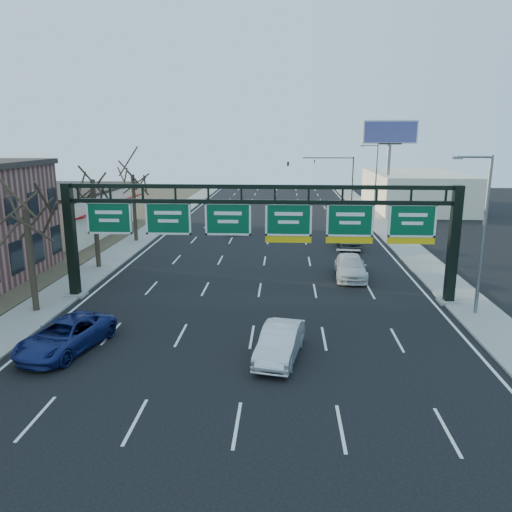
# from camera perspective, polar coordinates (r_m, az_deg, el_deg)

# --- Properties ---
(ground) EXTENTS (160.00, 160.00, 0.00)m
(ground) POSITION_cam_1_polar(r_m,az_deg,el_deg) (23.98, -0.80, -11.05)
(ground) COLOR black
(ground) RESTS_ON ground
(sidewalk_left) EXTENTS (3.00, 120.00, 0.12)m
(sidewalk_left) POSITION_cam_1_polar(r_m,az_deg,el_deg) (45.26, -15.31, 0.39)
(sidewalk_left) COLOR gray
(sidewalk_left) RESTS_ON ground
(sidewalk_right) EXTENTS (3.00, 120.00, 0.12)m
(sidewalk_right) POSITION_cam_1_polar(r_m,az_deg,el_deg) (44.35, 17.86, -0.05)
(sidewalk_right) COLOR gray
(sidewalk_right) RESTS_ON ground
(lane_markings) EXTENTS (21.60, 120.00, 0.01)m
(lane_markings) POSITION_cam_1_polar(r_m,az_deg,el_deg) (42.95, 1.10, 0.11)
(lane_markings) COLOR white
(lane_markings) RESTS_ON ground
(sign_gantry) EXTENTS (24.60, 1.20, 7.20)m
(sign_gantry) POSITION_cam_1_polar(r_m,az_deg,el_deg) (30.26, 0.55, 3.35)
(sign_gantry) COLOR black
(sign_gantry) RESTS_ON ground
(cream_strip) EXTENTS (10.90, 18.40, 4.70)m
(cream_strip) POSITION_cam_1_polar(r_m,az_deg,el_deg) (56.26, -21.01, 4.86)
(cream_strip) COLOR beige
(cream_strip) RESTS_ON ground
(building_right_distant) EXTENTS (12.00, 20.00, 5.00)m
(building_right_distant) POSITION_cam_1_polar(r_m,az_deg,el_deg) (74.45, 17.76, 7.14)
(building_right_distant) COLOR beige
(building_right_distant) RESTS_ON ground
(tree_gantry) EXTENTS (3.60, 3.60, 8.48)m
(tree_gantry) POSITION_cam_1_polar(r_m,az_deg,el_deg) (30.51, -25.04, 6.89)
(tree_gantry) COLOR #2E261A
(tree_gantry) RESTS_ON sidewalk_left
(tree_mid) EXTENTS (3.60, 3.60, 9.24)m
(tree_mid) POSITION_cam_1_polar(r_m,az_deg,el_deg) (39.52, -18.32, 9.79)
(tree_mid) COLOR #2E261A
(tree_mid) RESTS_ON sidewalk_left
(tree_far) EXTENTS (3.60, 3.60, 8.86)m
(tree_far) POSITION_cam_1_polar(r_m,az_deg,el_deg) (48.98, -14.00, 10.23)
(tree_far) COLOR #2E261A
(tree_far) RESTS_ON sidewalk_left
(streetlight_near) EXTENTS (2.15, 0.22, 9.00)m
(streetlight_near) POSITION_cam_1_polar(r_m,az_deg,el_deg) (30.20, 24.41, 2.99)
(streetlight_near) COLOR slate
(streetlight_near) RESTS_ON sidewalk_right
(streetlight_far) EXTENTS (2.15, 0.22, 9.00)m
(streetlight_far) POSITION_cam_1_polar(r_m,az_deg,el_deg) (62.89, 13.42, 8.71)
(streetlight_far) COLOR slate
(streetlight_far) RESTS_ON sidewalk_right
(billboard_right) EXTENTS (7.00, 0.50, 12.00)m
(billboard_right) POSITION_cam_1_polar(r_m,az_deg,el_deg) (68.07, 15.03, 12.32)
(billboard_right) COLOR slate
(billboard_right) RESTS_ON ground
(traffic_signal_mast) EXTENTS (10.16, 0.54, 7.00)m
(traffic_signal_mast) POSITION_cam_1_polar(r_m,az_deg,el_deg) (76.99, 6.46, 10.12)
(traffic_signal_mast) COLOR black
(traffic_signal_mast) RESTS_ON ground
(car_blue_suv) EXTENTS (3.75, 5.90, 1.52)m
(car_blue_suv) POSITION_cam_1_polar(r_m,az_deg,el_deg) (25.64, -20.95, -8.48)
(car_blue_suv) COLOR navy
(car_blue_suv) RESTS_ON ground
(car_silver_sedan) EXTENTS (2.46, 4.87, 1.53)m
(car_silver_sedan) POSITION_cam_1_polar(r_m,az_deg,el_deg) (23.23, 2.76, -9.84)
(car_silver_sedan) COLOR silver
(car_silver_sedan) RESTS_ON ground
(car_white_wagon) EXTENTS (2.45, 5.45, 1.55)m
(car_white_wagon) POSITION_cam_1_polar(r_m,az_deg,el_deg) (36.73, 10.74, -1.21)
(car_white_wagon) COLOR silver
(car_white_wagon) RESTS_ON ground
(car_grey_far) EXTENTS (2.03, 4.90, 1.66)m
(car_grey_far) POSITION_cam_1_polar(r_m,az_deg,el_deg) (46.35, 10.56, 1.92)
(car_grey_far) COLOR #424648
(car_grey_far) RESTS_ON ground
(car_silver_distant) EXTENTS (1.95, 4.29, 1.37)m
(car_silver_distant) POSITION_cam_1_polar(r_m,az_deg,el_deg) (53.20, -2.44, 3.46)
(car_silver_distant) COLOR #B6B5BB
(car_silver_distant) RESTS_ON ground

